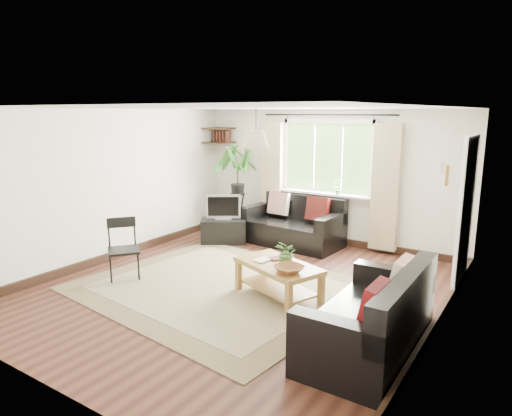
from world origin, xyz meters
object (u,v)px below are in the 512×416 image
Objects in this scene: sofa_right at (368,312)px; coffee_table at (278,281)px; sofa_back at (292,222)px; palm_stand at (238,190)px; folding_chair at (124,251)px; tv_stand at (224,231)px.

sofa_right is 1.55× the size of coffee_table.
sofa_back is 1.01× the size of palm_stand.
palm_stand is 1.96× the size of folding_chair.
sofa_back is 2.18× the size of tv_stand.
palm_stand reaches higher than sofa_right.
sofa_back is at bearing 16.93° from folding_chair.
sofa_back is at bearing -4.61° from palm_stand.
tv_stand is at bearing 141.96° from coffee_table.
palm_stand is (-1.27, 0.10, 0.45)m from sofa_back.
coffee_table is at bearing -114.52° from sofa_right.
folding_chair reaches higher than sofa_back.
tv_stand is at bearing -77.01° from palm_stand.
palm_stand is at bearing 40.84° from folding_chair.
sofa_right is 1.57m from coffee_table.
coffee_table is 1.41× the size of tv_stand.
sofa_right is 1.01× the size of palm_stand.
palm_stand reaches higher than folding_chair.
folding_chair is (0.03, -2.35, 0.23)m from tv_stand.
sofa_right is 3.51m from folding_chair.
coffee_table is (1.02, -2.23, -0.18)m from sofa_back.
folding_chair is at bearing -123.24° from tv_stand.
folding_chair is at bearing -106.07° from sofa_back.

